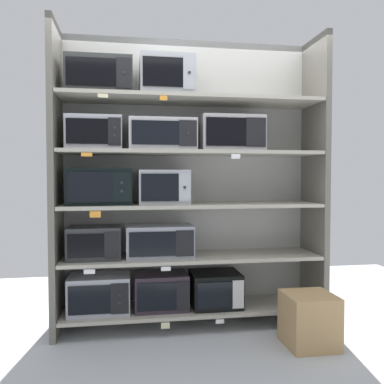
% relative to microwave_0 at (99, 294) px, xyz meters
% --- Properties ---
extents(ground, '(6.21, 6.00, 0.02)m').
position_rel_microwave_0_xyz_m(ground, '(0.79, -1.00, -0.33)').
color(ground, '#B2B7BC').
extents(back_panel, '(2.41, 0.04, 2.56)m').
position_rel_microwave_0_xyz_m(back_panel, '(0.79, 0.27, 0.96)').
color(back_panel, '#B2B2AD').
rests_on(back_panel, ground).
extents(upright_left, '(0.05, 0.50, 2.56)m').
position_rel_microwave_0_xyz_m(upright_left, '(-0.34, 0.00, 0.96)').
color(upright_left, '#68645B').
rests_on(upright_left, ground).
extents(upright_right, '(0.05, 0.50, 2.56)m').
position_rel_microwave_0_xyz_m(upright_right, '(1.93, 0.00, 0.96)').
color(upright_right, '#68645B').
rests_on(upright_right, ground).
extents(shelf_0, '(2.21, 0.50, 0.03)m').
position_rel_microwave_0_xyz_m(shelf_0, '(0.79, 0.00, -0.17)').
color(shelf_0, '#ADA899').
rests_on(shelf_0, ground).
extents(microwave_0, '(0.51, 0.36, 0.31)m').
position_rel_microwave_0_xyz_m(microwave_0, '(0.00, 0.00, 0.00)').
color(microwave_0, '#B1B3C1').
rests_on(microwave_0, shelf_0).
extents(microwave_1, '(0.46, 0.34, 0.31)m').
position_rel_microwave_0_xyz_m(microwave_1, '(0.52, -0.00, -0.00)').
color(microwave_1, '#312632').
rests_on(microwave_1, shelf_0).
extents(microwave_2, '(0.43, 0.39, 0.30)m').
position_rel_microwave_0_xyz_m(microwave_2, '(1.00, 0.00, -0.01)').
color(microwave_2, black).
rests_on(microwave_2, shelf_0).
extents(price_tag_0, '(0.07, 0.00, 0.05)m').
position_rel_microwave_0_xyz_m(price_tag_0, '(0.53, -0.25, -0.22)').
color(price_tag_0, beige).
extents(price_tag_1, '(0.07, 0.00, 0.03)m').
position_rel_microwave_0_xyz_m(price_tag_1, '(0.99, -0.25, -0.21)').
color(price_tag_1, white).
extents(shelf_1, '(2.21, 0.50, 0.03)m').
position_rel_microwave_0_xyz_m(shelf_1, '(0.79, 0.00, 0.28)').
color(shelf_1, '#ADA899').
extents(microwave_3, '(0.44, 0.33, 0.27)m').
position_rel_microwave_0_xyz_m(microwave_3, '(-0.04, 0.00, 0.44)').
color(microwave_3, '#323335').
rests_on(microwave_3, shelf_1).
extents(microwave_4, '(0.57, 0.33, 0.27)m').
position_rel_microwave_0_xyz_m(microwave_4, '(0.51, 0.00, 0.43)').
color(microwave_4, '#9B9FAD').
rests_on(microwave_4, shelf_1).
extents(price_tag_2, '(0.09, 0.00, 0.04)m').
position_rel_microwave_0_xyz_m(price_tag_2, '(-0.06, -0.25, 0.25)').
color(price_tag_2, white).
extents(price_tag_3, '(0.08, 0.00, 0.03)m').
position_rel_microwave_0_xyz_m(price_tag_3, '(0.54, -0.25, 0.25)').
color(price_tag_3, white).
extents(shelf_2, '(2.21, 0.50, 0.03)m').
position_rel_microwave_0_xyz_m(shelf_2, '(0.79, 0.00, 0.74)').
color(shelf_2, '#ADA899').
extents(microwave_5, '(0.53, 0.37, 0.30)m').
position_rel_microwave_0_xyz_m(microwave_5, '(0.01, -0.00, 0.91)').
color(microwave_5, black).
rests_on(microwave_5, shelf_2).
extents(microwave_6, '(0.43, 0.34, 0.29)m').
position_rel_microwave_0_xyz_m(microwave_6, '(0.55, -0.00, 0.90)').
color(microwave_6, '#B0B5BB').
rests_on(microwave_6, shelf_2).
extents(price_tag_4, '(0.08, 0.00, 0.05)m').
position_rel_microwave_0_xyz_m(price_tag_4, '(-0.01, -0.25, 0.69)').
color(price_tag_4, orange).
extents(shelf_3, '(2.21, 0.50, 0.03)m').
position_rel_microwave_0_xyz_m(shelf_3, '(0.79, 0.00, 1.19)').
color(shelf_3, '#ADA899').
extents(microwave_7, '(0.45, 0.35, 0.28)m').
position_rel_microwave_0_xyz_m(microwave_7, '(-0.03, 0.00, 1.35)').
color(microwave_7, '#B8BAC3').
rests_on(microwave_7, shelf_3).
extents(microwave_8, '(0.56, 0.44, 0.26)m').
position_rel_microwave_0_xyz_m(microwave_8, '(0.53, 0.00, 1.34)').
color(microwave_8, '#B7B7BA').
rests_on(microwave_8, shelf_3).
extents(microwave_9, '(0.55, 0.35, 0.31)m').
position_rel_microwave_0_xyz_m(microwave_9, '(1.14, -0.00, 1.36)').
color(microwave_9, '#BBB4B9').
rests_on(microwave_9, shelf_3).
extents(price_tag_5, '(0.08, 0.00, 0.03)m').
position_rel_microwave_0_xyz_m(price_tag_5, '(-0.07, -0.25, 1.16)').
color(price_tag_5, orange).
extents(price_tag_6, '(0.07, 0.00, 0.04)m').
position_rel_microwave_0_xyz_m(price_tag_6, '(1.12, -0.25, 1.15)').
color(price_tag_6, white).
extents(shelf_4, '(2.21, 0.50, 0.03)m').
position_rel_microwave_0_xyz_m(shelf_4, '(0.79, 0.00, 1.65)').
color(shelf_4, '#ADA899').
extents(microwave_10, '(0.54, 0.35, 0.30)m').
position_rel_microwave_0_xyz_m(microwave_10, '(0.02, 0.00, 1.81)').
color(microwave_10, '#2F3231').
rests_on(microwave_10, shelf_4).
extents(microwave_11, '(0.45, 0.41, 0.33)m').
position_rel_microwave_0_xyz_m(microwave_11, '(0.57, 0.00, 1.83)').
color(microwave_11, '#A1A5AA').
rests_on(microwave_11, shelf_4).
extents(price_tag_7, '(0.08, 0.00, 0.03)m').
position_rel_microwave_0_xyz_m(price_tag_7, '(0.06, -0.25, 1.61)').
color(price_tag_7, beige).
extents(price_tag_8, '(0.06, 0.00, 0.04)m').
position_rel_microwave_0_xyz_m(price_tag_8, '(0.52, -0.25, 1.61)').
color(price_tag_8, orange).
extents(shipping_carton, '(0.37, 0.37, 0.40)m').
position_rel_microwave_0_xyz_m(shipping_carton, '(1.62, -0.57, -0.12)').
color(shipping_carton, tan).
rests_on(shipping_carton, ground).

